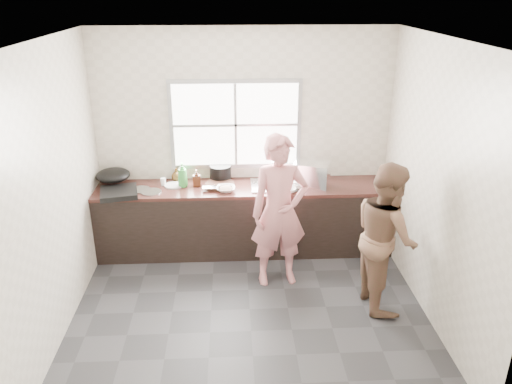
{
  "coord_description": "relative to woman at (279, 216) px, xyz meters",
  "views": [
    {
      "loc": [
        -0.16,
        -4.32,
        3.13
      ],
      "look_at": [
        0.1,
        0.65,
        1.05
      ],
      "focal_mm": 35.0,
      "sensor_mm": 36.0,
      "label": 1
    }
  ],
  "objects": [
    {
      "name": "wall_right",
      "position": [
        1.46,
        -0.54,
        0.55
      ],
      "size": [
        0.01,
        3.2,
        2.7
      ],
      "primitive_type": "cube",
      "color": "beige",
      "rests_on": "ground"
    },
    {
      "name": "pot_lid_right",
      "position": [
        -1.6,
        0.69,
        0.06
      ],
      "size": [
        0.31,
        0.31,
        0.01
      ],
      "primitive_type": "cylinder",
      "rotation": [
        0.0,
        0.0,
        0.43
      ],
      "color": "#A3A6AA",
      "rests_on": "countertop"
    },
    {
      "name": "countertop",
      "position": [
        -0.35,
        0.75,
        0.04
      ],
      "size": [
        3.6,
        0.64,
        0.04
      ],
      "primitive_type": "cube",
      "color": "#361B16",
      "rests_on": "cabinet"
    },
    {
      "name": "window_frame",
      "position": [
        -0.45,
        1.05,
        0.75
      ],
      "size": [
        1.6,
        0.05,
        1.1
      ],
      "primitive_type": "cube",
      "color": "#9EA0A5",
      "rests_on": "wall_back"
    },
    {
      "name": "faucet",
      "position": [
        0.0,
        0.95,
        0.21
      ],
      "size": [
        0.02,
        0.02,
        0.3
      ],
      "primitive_type": "cylinder",
      "color": "silver",
      "rests_on": "countertop"
    },
    {
      "name": "bowl_crabs",
      "position": [
        0.31,
        0.68,
        0.09
      ],
      "size": [
        0.22,
        0.22,
        0.06
      ],
      "primitive_type": "imported",
      "rotation": [
        0.0,
        0.0,
        0.12
      ],
      "color": "white",
      "rests_on": "countertop"
    },
    {
      "name": "cleaver",
      "position": [
        -0.76,
        0.63,
        0.1
      ],
      "size": [
        0.19,
        0.1,
        0.01
      ],
      "primitive_type": "cube",
      "rotation": [
        0.0,
        0.0,
        -0.0
      ],
      "color": "#B9BBC1",
      "rests_on": "cutting_board"
    },
    {
      "name": "dish_rack",
      "position": [
        0.45,
        0.68,
        0.21
      ],
      "size": [
        0.49,
        0.41,
        0.31
      ],
      "primitive_type": "cube",
      "rotation": [
        0.0,
        0.0,
        -0.36
      ],
      "color": "white",
      "rests_on": "countertop"
    },
    {
      "name": "floor",
      "position": [
        -0.35,
        -0.54,
        -0.81
      ],
      "size": [
        3.6,
        3.2,
        0.01
      ],
      "primitive_type": "cube",
      "color": "#2C2C2F",
      "rests_on": "ground"
    },
    {
      "name": "bottle_brown_tall",
      "position": [
        -0.93,
        0.8,
        0.15
      ],
      "size": [
        0.09,
        0.09,
        0.19
      ],
      "primitive_type": "imported",
      "rotation": [
        0.0,
        0.0,
        0.08
      ],
      "color": "#3D1F0F",
      "rests_on": "countertop"
    },
    {
      "name": "person_side",
      "position": [
        1.04,
        -0.46,
        -0.02
      ],
      "size": [
        0.64,
        0.8,
        1.55
      ],
      "primitive_type": "imported",
      "rotation": [
        0.0,
        0.0,
        1.65
      ],
      "color": "brown",
      "rests_on": "floor"
    },
    {
      "name": "window_glazing",
      "position": [
        -0.45,
        1.02,
        0.75
      ],
      "size": [
        1.5,
        0.01,
        1.0
      ],
      "primitive_type": "cube",
      "color": "white",
      "rests_on": "window_frame"
    },
    {
      "name": "bottle_brown_short",
      "position": [
        -1.19,
        0.98,
        0.13
      ],
      "size": [
        0.15,
        0.15,
        0.15
      ],
      "primitive_type": "imported",
      "rotation": [
        0.0,
        0.0,
        -0.32
      ],
      "color": "#442D11",
      "rests_on": "countertop"
    },
    {
      "name": "wall_front",
      "position": [
        -0.35,
        -2.15,
        0.55
      ],
      "size": [
        3.6,
        0.01,
        2.7
      ],
      "primitive_type": "cube",
      "color": "beige",
      "rests_on": "ground"
    },
    {
      "name": "ceiling",
      "position": [
        -0.35,
        -0.54,
        1.9
      ],
      "size": [
        3.6,
        3.2,
        0.01
      ],
      "primitive_type": "cube",
      "color": "silver",
      "rests_on": "wall_back"
    },
    {
      "name": "bottle_green",
      "position": [
        -1.1,
        0.78,
        0.21
      ],
      "size": [
        0.14,
        0.14,
        0.31
      ],
      "primitive_type": "imported",
      "rotation": [
        0.0,
        0.0,
        -0.21
      ],
      "color": "green",
      "rests_on": "countertop"
    },
    {
      "name": "burner",
      "position": [
        -1.82,
        0.55,
        0.09
      ],
      "size": [
        0.49,
        0.49,
        0.06
      ],
      "primitive_type": "cube",
      "rotation": [
        0.0,
        0.0,
        0.21
      ],
      "color": "black",
      "rests_on": "countertop"
    },
    {
      "name": "woman",
      "position": [
        0.0,
        0.0,
        0.0
      ],
      "size": [
        0.63,
        0.46,
        1.6
      ],
      "primitive_type": "imported",
      "rotation": [
        0.0,
        0.0,
        0.14
      ],
      "color": "#D78184",
      "rests_on": "floor"
    },
    {
      "name": "bowl_mince",
      "position": [
        -0.58,
        0.61,
        0.09
      ],
      "size": [
        0.23,
        0.23,
        0.06
      ],
      "primitive_type": "imported",
      "rotation": [
        0.0,
        0.0,
        -0.02
      ],
      "color": "white",
      "rests_on": "countertop"
    },
    {
      "name": "black_pot",
      "position": [
        -0.65,
        0.98,
        0.15
      ],
      "size": [
        0.29,
        0.29,
        0.19
      ],
      "primitive_type": "cylinder",
      "rotation": [
        0.0,
        0.0,
        -0.1
      ],
      "color": "black",
      "rests_on": "countertop"
    },
    {
      "name": "wall_back",
      "position": [
        -0.35,
        1.06,
        0.55
      ],
      "size": [
        3.6,
        0.01,
        2.7
      ],
      "primitive_type": "cube",
      "color": "beige",
      "rests_on": "ground"
    },
    {
      "name": "cutting_board",
      "position": [
        -0.65,
        0.77,
        0.08
      ],
      "size": [
        0.44,
        0.44,
        0.04
      ],
      "primitive_type": "cylinder",
      "rotation": [
        0.0,
        0.0,
        0.25
      ],
      "color": "black",
      "rests_on": "countertop"
    },
    {
      "name": "wok",
      "position": [
        -1.94,
        0.85,
        0.19
      ],
      "size": [
        0.53,
        0.53,
        0.15
      ],
      "primitive_type": "ellipsoid",
      "rotation": [
        0.0,
        0.0,
        0.42
      ],
      "color": "black",
      "rests_on": "burner"
    },
    {
      "name": "plate_food",
      "position": [
        -1.21,
        0.8,
        0.07
      ],
      "size": [
        0.25,
        0.25,
        0.02
      ],
      "primitive_type": "cylinder",
      "rotation": [
        0.0,
        0.0,
        0.06
      ],
      "color": "silver",
      "rests_on": "countertop"
    },
    {
      "name": "glass_jar",
      "position": [
        -1.34,
        0.84,
        0.1
      ],
      "size": [
        0.07,
        0.07,
        0.09
      ],
      "primitive_type": "cylinder",
      "rotation": [
        0.0,
        0.0,
        0.06
      ],
      "color": "white",
      "rests_on": "countertop"
    },
    {
      "name": "bowl_held",
      "position": [
        0.17,
        0.54,
        0.09
      ],
      "size": [
        0.24,
        0.24,
        0.06
      ],
      "primitive_type": "imported",
      "rotation": [
        0.0,
        0.0,
        -0.19
      ],
      "color": "silver",
      "rests_on": "countertop"
    },
    {
      "name": "wall_left",
      "position": [
        -2.15,
        -0.54,
        0.55
      ],
      "size": [
        0.01,
        3.2,
        2.7
      ],
      "primitive_type": "cube",
      "color": "beige",
      "rests_on": "ground"
    },
    {
      "name": "cabinet",
      "position": [
        -0.35,
        0.75,
        -0.39
      ],
      "size": [
        3.6,
        0.62,
        0.82
      ],
      "primitive_type": "cube",
      "color": "black",
      "rests_on": "floor"
    },
    {
      "name": "sink",
      "position": [
        0.0,
        0.75,
        0.06
      ],
      "size": [
        0.55,
        0.45,
        0.02
      ],
      "primitive_type": "cube",
      "color": "silver",
      "rests_on": "countertop"
    },
    {
      "name": "pot_lid_left",
      "position": [
        -1.46,
        0.61,
        0.06
      ],
      "size": [
        0.29,
        0.29,
        0.01
      ],
      "primitive_type": "cylinder",
      "rotation": [
        0.0,
        0.0,
        -0.22
      ],
      "color": "#ABADB2",
      "rests_on": "countertop"
    }
  ]
}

